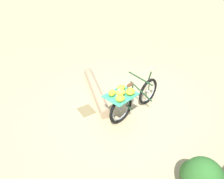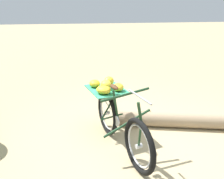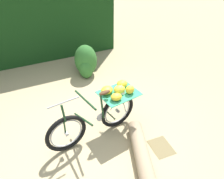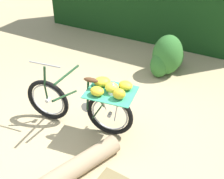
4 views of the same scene
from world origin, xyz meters
TOP-DOWN VIEW (x-y plane):
  - ground_plane at (0.00, 0.00)m, footprint 60.00×60.00m
  - foliage_hedge at (-3.87, -0.91)m, footprint 1.23×5.27m
  - bicycle at (-0.07, 0.05)m, footprint 0.84×1.80m
  - shrub_cluster at (-2.33, 0.41)m, footprint 0.87×0.60m
  - leaf_litter_patch at (0.66, 0.93)m, footprint 0.44×0.36m

SIDE VIEW (x-z plane):
  - ground_plane at x=0.00m, z-range 0.00..0.00m
  - leaf_litter_patch at x=0.66m, z-range 0.00..0.01m
  - shrub_cluster at x=-2.33m, z-range -0.05..0.78m
  - bicycle at x=-0.07m, z-range -0.01..1.02m
  - foliage_hedge at x=-3.87m, z-range 0.00..2.32m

